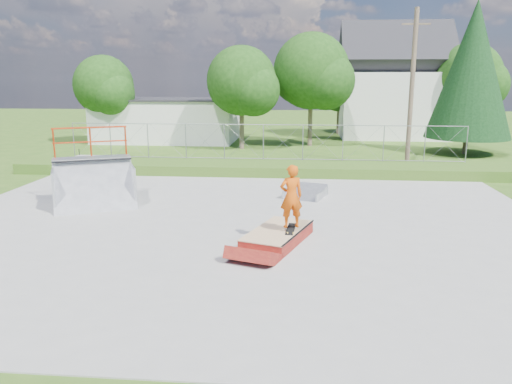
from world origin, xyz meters
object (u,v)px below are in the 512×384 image
(grind_box, at_px, (278,236))
(skater, at_px, (291,199))
(quarter_pipe, at_px, (93,169))
(flat_bank_ramp, at_px, (305,192))

(grind_box, height_order, skater, skater)
(grind_box, relative_size, skater, 1.64)
(quarter_pipe, xyz_separation_m, flat_bank_ramp, (7.61, 2.03, -1.18))
(quarter_pipe, height_order, flat_bank_ramp, quarter_pipe)
(grind_box, bearing_deg, skater, 5.40)
(grind_box, bearing_deg, quarter_pipe, 171.12)
(flat_bank_ramp, bearing_deg, grind_box, -79.03)
(grind_box, xyz_separation_m, skater, (0.37, -0.09, 1.12))
(flat_bank_ramp, height_order, skater, skater)
(grind_box, relative_size, quarter_pipe, 1.04)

